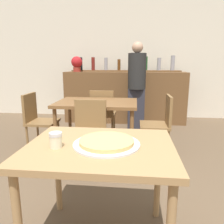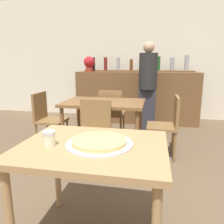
{
  "view_description": "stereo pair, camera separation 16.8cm",
  "coord_description": "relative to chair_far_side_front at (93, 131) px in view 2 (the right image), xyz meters",
  "views": [
    {
      "loc": [
        0.22,
        -1.33,
        1.27
      ],
      "look_at": [
        0.02,
        0.55,
        0.85
      ],
      "focal_mm": 35.0,
      "sensor_mm": 36.0,
      "label": 1
    },
    {
      "loc": [
        0.39,
        -1.31,
        1.27
      ],
      "look_at": [
        0.02,
        0.55,
        0.85
      ],
      "focal_mm": 35.0,
      "sensor_mm": 36.0,
      "label": 2
    }
  ],
  "objects": [
    {
      "name": "pizza_tray",
      "position": [
        0.35,
        -1.07,
        0.27
      ],
      "size": [
        0.44,
        0.44,
        0.04
      ],
      "color": "silver",
      "rests_on": "dining_table_near"
    },
    {
      "name": "chair_far_side_front",
      "position": [
        0.0,
        0.0,
        0.0
      ],
      "size": [
        0.4,
        0.4,
        0.85
      ],
      "color": "olive",
      "rests_on": "ground_plane"
    },
    {
      "name": "chair_far_side_right",
      "position": [
        0.88,
        0.55,
        0.0
      ],
      "size": [
        0.4,
        0.4,
        0.85
      ],
      "rotation": [
        0.0,
        0.0,
        -1.57
      ],
      "color": "olive",
      "rests_on": "ground_plane"
    },
    {
      "name": "chair_far_side_back",
      "position": [
        0.0,
        1.1,
        0.0
      ],
      "size": [
        0.4,
        0.4,
        0.85
      ],
      "rotation": [
        0.0,
        0.0,
        3.14
      ],
      "color": "olive",
      "rests_on": "ground_plane"
    },
    {
      "name": "dining_table_far",
      "position": [
        0.0,
        0.55,
        0.17
      ],
      "size": [
        1.11,
        0.76,
        0.75
      ],
      "color": "brown",
      "rests_on": "ground_plane"
    },
    {
      "name": "wall_back",
      "position": [
        0.31,
        2.89,
        0.91
      ],
      "size": [
        8.0,
        0.05,
        2.8
      ],
      "color": "silver",
      "rests_on": "ground_plane"
    },
    {
      "name": "person_standing",
      "position": [
        0.56,
        1.8,
        0.41
      ],
      "size": [
        0.34,
        0.34,
        1.66
      ],
      "color": "#2D2D38",
      "rests_on": "ground_plane"
    },
    {
      "name": "cheese_shaker",
      "position": [
        0.04,
        -1.15,
        0.3
      ],
      "size": [
        0.08,
        0.08,
        0.1
      ],
      "color": "beige",
      "rests_on": "dining_table_near"
    },
    {
      "name": "bar_counter",
      "position": [
        0.31,
        2.38,
        0.05
      ],
      "size": [
        2.6,
        0.56,
        1.09
      ],
      "color": "brown",
      "rests_on": "ground_plane"
    },
    {
      "name": "chair_far_side_left",
      "position": [
        -0.88,
        0.55,
        0.0
      ],
      "size": [
        0.4,
        0.4,
        0.85
      ],
      "rotation": [
        0.0,
        0.0,
        1.57
      ],
      "color": "olive",
      "rests_on": "ground_plane"
    },
    {
      "name": "potted_plant",
      "position": [
        -0.74,
        2.33,
        0.78
      ],
      "size": [
        0.24,
        0.24,
        0.33
      ],
      "color": "maroon",
      "rests_on": "bar_counter"
    },
    {
      "name": "dining_table_near",
      "position": [
        0.31,
        -1.08,
        0.16
      ],
      "size": [
        0.97,
        0.77,
        0.75
      ],
      "color": "#A87F51",
      "rests_on": "ground_plane"
    },
    {
      "name": "bar_back_shelf",
      "position": [
        0.32,
        2.52,
        0.69
      ],
      "size": [
        2.39,
        0.24,
        0.34
      ],
      "color": "brown",
      "rests_on": "bar_counter"
    }
  ]
}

